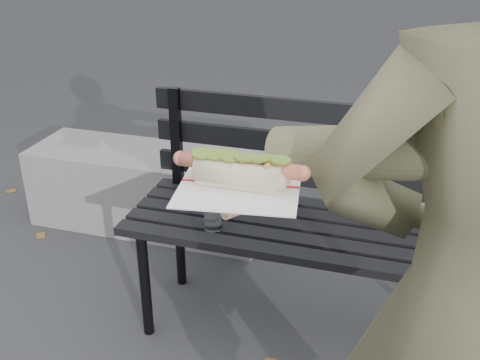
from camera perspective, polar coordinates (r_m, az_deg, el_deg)
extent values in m
cylinder|color=black|center=(2.16, -9.62, -10.42)|extent=(0.04, 0.04, 0.45)
cylinder|color=black|center=(2.41, -6.14, -5.94)|extent=(0.04, 0.04, 0.45)
cube|color=black|center=(1.85, 8.95, -8.12)|extent=(1.50, 0.07, 0.03)
cube|color=black|center=(1.92, 9.36, -6.68)|extent=(1.50, 0.07, 0.03)
cube|color=black|center=(2.00, 9.73, -5.35)|extent=(1.50, 0.07, 0.03)
cube|color=black|center=(2.08, 10.07, -4.12)|extent=(1.50, 0.07, 0.03)
cube|color=black|center=(2.15, 10.39, -2.98)|extent=(1.50, 0.07, 0.03)
cube|color=black|center=(2.23, -6.47, 4.12)|extent=(0.04, 0.03, 0.42)
cube|color=black|center=(2.13, 10.71, -0.13)|extent=(1.50, 0.02, 0.08)
cube|color=black|center=(2.08, 11.00, 3.09)|extent=(1.50, 0.02, 0.08)
cube|color=black|center=(2.04, 11.30, 6.47)|extent=(1.50, 0.02, 0.08)
cylinder|color=white|center=(1.93, -2.79, -2.46)|extent=(0.06, 0.06, 0.19)
cylinder|color=white|center=(1.88, -2.86, 0.37)|extent=(0.03, 0.03, 0.02)
cube|color=slate|center=(2.91, -9.18, -0.89)|extent=(1.20, 0.40, 0.40)
imported|color=brown|center=(1.08, 22.98, -13.01)|extent=(0.68, 0.51, 1.68)
cylinder|color=brown|center=(0.92, 17.42, 2.64)|extent=(0.51, 0.23, 0.19)
cylinder|color=#D8A384|center=(0.90, 2.63, -1.20)|extent=(0.09, 0.08, 0.07)
ellipsoid|color=#D8A384|center=(0.90, 0.00, -1.43)|extent=(0.10, 0.11, 0.03)
cylinder|color=#D8A384|center=(0.89, -3.95, -1.69)|extent=(0.05, 0.02, 0.02)
cylinder|color=#D8A384|center=(0.91, -3.51, -1.14)|extent=(0.05, 0.02, 0.02)
cylinder|color=#D8A384|center=(0.92, -3.09, -0.61)|extent=(0.05, 0.02, 0.02)
cylinder|color=#D8A384|center=(0.94, -2.68, -0.09)|extent=(0.05, 0.02, 0.02)
cylinder|color=#D8A384|center=(0.85, -0.42, -3.01)|extent=(0.04, 0.05, 0.02)
cube|color=white|center=(0.89, 0.00, -0.46)|extent=(0.21, 0.21, 0.00)
cube|color=#B21E1E|center=(0.89, 0.00, -0.37)|extent=(0.19, 0.03, 0.00)
cylinder|color=#D16E50|center=(0.88, 0.00, 1.47)|extent=(0.20, 0.02, 0.02)
sphere|color=#D16E50|center=(0.91, -6.04, 2.20)|extent=(0.03, 0.02, 0.02)
sphere|color=#D16E50|center=(0.86, 6.40, 0.68)|extent=(0.02, 0.02, 0.02)
sphere|color=#9E6B2D|center=(0.86, 2.88, 1.41)|extent=(0.01, 0.01, 0.01)
sphere|color=#9E6B2D|center=(0.90, -0.99, 2.69)|extent=(0.01, 0.01, 0.01)
sphere|color=#9E6B2D|center=(0.85, 2.76, 1.44)|extent=(0.01, 0.01, 0.01)
sphere|color=#9E6B2D|center=(0.88, -2.35, 1.61)|extent=(0.01, 0.01, 0.01)
sphere|color=#9E6B2D|center=(0.89, -1.61, 2.40)|extent=(0.01, 0.01, 0.01)
sphere|color=#9E6B2D|center=(0.87, 3.06, 1.43)|extent=(0.01, 0.01, 0.01)
sphere|color=#9E6B2D|center=(0.88, 2.07, 1.82)|extent=(0.01, 0.01, 0.01)
sphere|color=#9E6B2D|center=(0.89, 1.46, 2.15)|extent=(0.01, 0.01, 0.01)
sphere|color=#9E6B2D|center=(0.88, 1.30, 2.06)|extent=(0.01, 0.01, 0.01)
sphere|color=#9E6B2D|center=(0.88, 0.66, 1.77)|extent=(0.01, 0.01, 0.01)
sphere|color=#9E6B2D|center=(0.88, 1.91, 2.04)|extent=(0.01, 0.01, 0.01)
sphere|color=#9E6B2D|center=(0.86, 0.16, 1.77)|extent=(0.01, 0.01, 0.01)
sphere|color=#9E6B2D|center=(0.87, 2.12, 1.67)|extent=(0.01, 0.01, 0.01)
sphere|color=#9E6B2D|center=(0.87, -1.90, 2.10)|extent=(0.01, 0.01, 0.01)
sphere|color=#9E6B2D|center=(0.85, 3.11, 1.17)|extent=(0.01, 0.01, 0.01)
sphere|color=#9E6B2D|center=(0.89, 0.11, 2.16)|extent=(0.01, 0.01, 0.01)
sphere|color=#9E6B2D|center=(0.90, -3.38, 2.73)|extent=(0.01, 0.01, 0.01)
sphere|color=#9E6B2D|center=(0.85, 2.77, 1.28)|extent=(0.01, 0.01, 0.01)
sphere|color=#9E6B2D|center=(0.89, 1.46, 1.93)|extent=(0.01, 0.01, 0.01)
sphere|color=#9E6B2D|center=(0.88, 2.51, 1.94)|extent=(0.01, 0.01, 0.01)
sphere|color=#9E6B2D|center=(0.86, -0.93, 1.22)|extent=(0.01, 0.01, 0.01)
sphere|color=#9E6B2D|center=(0.88, -0.10, 2.21)|extent=(0.01, 0.01, 0.01)
sphere|color=#9E6B2D|center=(0.89, -1.51, 2.60)|extent=(0.01, 0.01, 0.01)
sphere|color=#9E6B2D|center=(0.90, -3.43, 2.36)|extent=(0.01, 0.01, 0.01)
cylinder|color=olive|center=(0.89, -3.80, 2.70)|extent=(0.04, 0.04, 0.01)
cylinder|color=olive|center=(0.88, -2.32, 2.60)|extent=(0.04, 0.04, 0.01)
cylinder|color=olive|center=(0.87, -0.95, 2.45)|extent=(0.04, 0.04, 0.01)
cylinder|color=olive|center=(0.87, 0.52, 2.31)|extent=(0.04, 0.04, 0.01)
cylinder|color=olive|center=(0.87, 2.19, 2.24)|extent=(0.04, 0.04, 0.01)
cylinder|color=olive|center=(0.86, 4.06, 2.06)|extent=(0.04, 0.04, 0.01)
cube|color=brown|center=(3.02, -19.59, -5.34)|extent=(0.07, 0.07, 0.00)
cube|color=brown|center=(3.66, -5.50, 1.65)|extent=(0.05, 0.04, 0.00)
cube|color=brown|center=(3.23, 17.89, -2.99)|extent=(0.09, 0.10, 0.00)
cube|color=brown|center=(3.55, -22.27, -1.03)|extent=(0.07, 0.07, 0.00)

